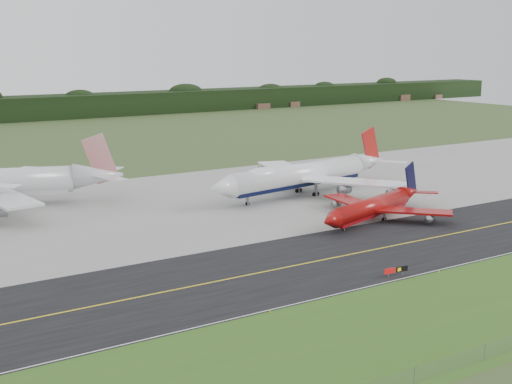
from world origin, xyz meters
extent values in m
plane|color=#3B5125|center=(0.00, 0.00, 0.00)|extent=(600.00, 600.00, 0.00)
cube|color=#365E1B|center=(0.00, -35.00, 0.01)|extent=(400.00, 30.00, 0.01)
cube|color=black|center=(0.00, -4.00, 0.01)|extent=(400.00, 32.00, 0.02)
cube|color=gray|center=(0.00, 51.00, 0.01)|extent=(400.00, 78.00, 0.01)
cube|color=yellow|center=(0.00, -4.00, 0.03)|extent=(400.00, 0.40, 0.00)
cube|color=silver|center=(0.00, -19.50, 0.03)|extent=(400.00, 0.25, 0.00)
cube|color=black|center=(0.00, 275.00, 6.00)|extent=(700.00, 24.00, 12.00)
cylinder|color=white|center=(19.93, 43.81, 5.53)|extent=(45.29, 12.74, 5.71)
cube|color=black|center=(19.93, 43.81, 3.67)|extent=(42.85, 10.98, 2.00)
cone|color=white|center=(-5.04, 39.81, 5.53)|extent=(6.45, 6.52, 5.71)
cone|color=white|center=(47.99, 48.30, 5.96)|extent=(12.62, 7.51, 5.71)
ellipsoid|color=white|center=(7.50, 41.82, 7.10)|extent=(12.27, 6.63, 3.64)
cube|color=white|center=(29.65, 32.48, 4.53)|extent=(20.98, 25.62, 0.49)
cube|color=white|center=(25.63, 57.60, 4.53)|extent=(14.78, 26.69, 0.49)
cube|color=#B41C14|center=(48.61, 48.40, 9.84)|extent=(8.17, 1.75, 11.83)
cylinder|color=gray|center=(26.10, 32.47, 2.97)|extent=(3.46, 2.86, 2.40)
cylinder|color=gray|center=(22.26, 56.50, 2.97)|extent=(3.46, 2.86, 2.40)
cylinder|color=gray|center=(32.94, 22.37, 2.97)|extent=(3.46, 2.86, 2.40)
cylinder|color=gray|center=(25.60, 68.24, 2.97)|extent=(3.46, 2.86, 2.40)
cylinder|color=black|center=(3.07, 41.11, 0.51)|extent=(1.09, 0.62, 1.03)
cylinder|color=slate|center=(23.98, 41.27, 1.91)|extent=(0.92, 0.92, 3.82)
cylinder|color=black|center=(23.98, 41.27, 0.51)|extent=(1.10, 0.67, 1.03)
cylinder|color=slate|center=(22.99, 47.47, 1.91)|extent=(0.92, 0.92, 3.82)
cylinder|color=black|center=(22.99, 47.47, 0.51)|extent=(1.10, 0.67, 1.03)
cylinder|color=#990C0B|center=(17.96, 13.53, 3.20)|extent=(28.76, 12.88, 3.93)
cube|color=maroon|center=(17.96, 13.53, 1.93)|extent=(27.08, 11.49, 1.37)
cone|color=#990C0B|center=(2.48, 8.38, 3.20)|extent=(4.68, 4.87, 3.93)
cone|color=#990C0B|center=(35.35, 19.31, 3.50)|extent=(8.50, 6.14, 3.93)
cube|color=#990C0B|center=(25.23, 7.43, 2.52)|extent=(14.91, 15.34, 0.44)
cube|color=#990C0B|center=(20.13, 22.76, 2.52)|extent=(7.06, 16.65, 0.44)
cube|color=black|center=(35.87, 19.49, 6.46)|extent=(5.98, 2.25, 8.93)
cylinder|color=gray|center=(26.17, 3.67, 1.44)|extent=(2.55, 2.24, 1.65)
cylinder|color=gray|center=(18.63, 26.34, 1.44)|extent=(2.55, 2.24, 1.65)
cylinder|color=black|center=(7.50, 10.05, 0.35)|extent=(0.77, 0.52, 0.71)
cylinder|color=slate|center=(20.84, 12.21, 1.01)|extent=(0.70, 0.70, 2.02)
cylinder|color=black|center=(20.84, 12.21, 0.35)|extent=(0.78, 0.56, 0.71)
cylinder|color=slate|center=(19.48, 16.31, 1.01)|extent=(0.70, 0.70, 2.02)
cylinder|color=black|center=(19.48, 16.31, 0.35)|extent=(0.78, 0.56, 0.71)
cone|color=silver|center=(-25.34, 65.64, 6.48)|extent=(13.66, 10.04, 6.44)
cube|color=silver|center=(-49.67, 59.87, 4.87)|extent=(11.21, 27.33, 0.58)
cube|color=silver|center=(-41.12, 85.03, 4.87)|extent=(24.43, 24.98, 0.58)
cube|color=#A20B0F|center=(-24.65, 65.40, 10.66)|extent=(8.58, 3.35, 12.81)
cylinder|color=gray|center=(-39.45, 91.17, 3.11)|extent=(4.20, 3.69, 2.71)
cylinder|color=slate|center=(-5.89, -17.85, 0.35)|extent=(0.12, 0.12, 0.69)
cylinder|color=slate|center=(-2.92, -18.15, 0.35)|extent=(0.12, 0.12, 0.69)
cube|color=#9C0C0C|center=(-5.59, -17.88, 1.14)|extent=(2.19, 0.40, 0.89)
cube|color=black|center=(-3.71, -18.07, 1.14)|extent=(1.00, 0.28, 0.89)
cube|color=black|center=(-2.53, -18.19, 1.14)|extent=(1.20, 0.30, 0.89)
cylinder|color=yellow|center=(-31.45, -20.50, 0.25)|extent=(0.16, 0.16, 0.50)
cylinder|color=yellow|center=(3.28, -20.50, 0.25)|extent=(0.16, 0.16, 0.50)
camera|label=1|loc=(-85.97, -101.82, 38.25)|focal=50.00mm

